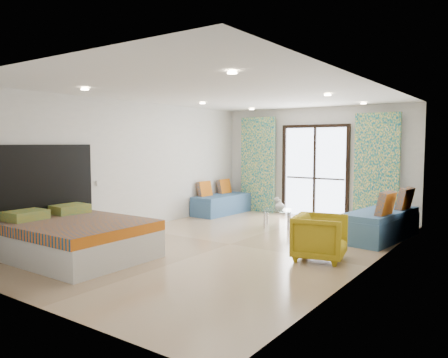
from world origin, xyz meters
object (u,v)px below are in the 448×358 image
Objects in this scene: daybed_right at (381,223)px; armchair at (320,235)px; bed at (76,238)px; daybed_left at (221,203)px; coffee_table at (277,212)px.

armchair is at bearing -93.20° from daybed_right.
armchair is (-0.38, -2.05, 0.09)m from daybed_right.
daybed_right reaches higher than armchair.
bed is at bearing 111.62° from armchair.
daybed_right is (4.23, -0.69, 0.04)m from daybed_left.
bed is 1.05× the size of daybed_right.
bed is 4.91m from daybed_left.
coffee_table is at bearing 71.10° from bed.
daybed_right is 2.19m from coffee_table.
bed is 4.34m from coffee_table.
daybed_right is 2.73× the size of coffee_table.
bed is 2.76× the size of armchair.
coffee_table is (2.04, -0.76, 0.07)m from daybed_left.
daybed_left is at bearing 97.45° from bed.
coffee_table is 0.96× the size of armchair.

